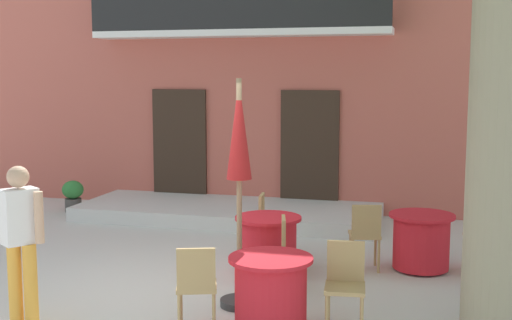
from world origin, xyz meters
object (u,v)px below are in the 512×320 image
at_px(cafe_table_front, 421,241).
at_px(cafe_chair_front_1, 365,232).
at_px(cafe_chair_near_tree_1, 269,221).
at_px(cafe_chair_front_0, 480,232).
at_px(cafe_chair_middle_1, 345,280).
at_px(cafe_chair_near_tree_0, 275,249).
at_px(pedestrian_mid_plaza, 21,238).
at_px(cafe_chair_middle_0, 196,283).
at_px(cafe_table_near_tree, 268,244).
at_px(cafe_table_middle, 271,292).
at_px(ground_planter_left, 73,194).
at_px(cafe_umbrella, 239,159).

xyz_separation_m(cafe_table_front, cafe_chair_front_1, (-0.72, -0.24, 0.14)).
xyz_separation_m(cafe_chair_near_tree_1, cafe_chair_front_0, (2.84, 0.10, 0.00)).
xyz_separation_m(cafe_chair_middle_1, cafe_chair_front_1, (-0.02, 2.15, 0.00)).
bearing_deg(cafe_chair_front_0, cafe_table_front, -169.10).
bearing_deg(cafe_chair_near_tree_0, cafe_chair_middle_1, -45.66).
distance_m(cafe_chair_near_tree_1, cafe_chair_middle_1, 2.81).
relative_size(cafe_chair_middle_1, pedestrian_mid_plaza, 0.54).
relative_size(cafe_chair_middle_0, cafe_chair_middle_1, 1.00).
height_order(cafe_table_near_tree, pedestrian_mid_plaza, pedestrian_mid_plaza).
bearing_deg(cafe_chair_near_tree_1, cafe_chair_front_0, 1.94).
bearing_deg(cafe_chair_near_tree_0, cafe_chair_front_0, 32.59).
height_order(cafe_table_front, cafe_chair_front_1, cafe_chair_front_1).
bearing_deg(cafe_table_middle, cafe_chair_front_1, 72.78).
bearing_deg(cafe_chair_front_1, cafe_table_middle, -107.22).
bearing_deg(cafe_table_middle, cafe_chair_middle_1, 11.98).
xyz_separation_m(cafe_chair_near_tree_1, cafe_table_front, (2.10, -0.05, -0.14)).
bearing_deg(cafe_table_near_tree, cafe_table_middle, -75.13).
relative_size(cafe_chair_middle_0, pedestrian_mid_plaza, 0.54).
distance_m(cafe_chair_near_tree_1, pedestrian_mid_plaza, 3.73).
relative_size(cafe_chair_front_1, ground_planter_left, 1.53).
distance_m(cafe_table_middle, cafe_chair_middle_1, 0.77).
bearing_deg(cafe_chair_front_1, cafe_table_near_tree, -159.59).
relative_size(cafe_chair_near_tree_0, cafe_chair_near_tree_1, 1.00).
relative_size(cafe_table_middle, cafe_umbrella, 0.34).
bearing_deg(cafe_chair_near_tree_0, cafe_umbrella, -114.90).
bearing_deg(cafe_table_middle, pedestrian_mid_plaza, -164.74).
xyz_separation_m(cafe_table_front, pedestrian_mid_plaza, (-3.86, -3.21, 0.56)).
bearing_deg(cafe_chair_front_0, cafe_umbrella, -141.66).
xyz_separation_m(cafe_table_near_tree, cafe_chair_near_tree_0, (0.26, -0.71, 0.14)).
distance_m(cafe_chair_middle_0, cafe_chair_middle_1, 1.50).
xyz_separation_m(cafe_table_front, ground_planter_left, (-6.47, 2.19, -0.06)).
xyz_separation_m(cafe_chair_near_tree_0, cafe_table_front, (1.67, 1.39, -0.14)).
bearing_deg(pedestrian_mid_plaza, cafe_chair_middle_0, 11.19).
relative_size(cafe_chair_front_0, pedestrian_mid_plaza, 0.54).
distance_m(cafe_chair_middle_0, cafe_chair_front_1, 2.98).
bearing_deg(cafe_table_front, cafe_chair_near_tree_0, -140.05).
bearing_deg(ground_planter_left, cafe_umbrella, -42.54).
relative_size(cafe_chair_middle_0, cafe_umbrella, 0.36).
bearing_deg(cafe_chair_front_0, cafe_chair_front_1, -165.38).
height_order(cafe_chair_near_tree_1, pedestrian_mid_plaza, pedestrian_mid_plaza).
bearing_deg(pedestrian_mid_plaza, cafe_chair_front_1, 43.36).
bearing_deg(pedestrian_mid_plaza, cafe_chair_near_tree_1, 61.56).
relative_size(cafe_chair_front_0, cafe_chair_front_1, 1.00).
xyz_separation_m(cafe_chair_near_tree_0, cafe_chair_middle_0, (-0.45, -1.47, 0.00)).
distance_m(cafe_chair_middle_1, cafe_chair_front_0, 2.91).
distance_m(cafe_chair_middle_1, ground_planter_left, 7.37).
height_order(cafe_chair_near_tree_0, cafe_umbrella, cafe_umbrella).
bearing_deg(cafe_chair_middle_1, cafe_table_near_tree, 125.87).
bearing_deg(cafe_chair_front_1, cafe_chair_middle_1, -89.41).
height_order(cafe_chair_middle_1, ground_planter_left, cafe_chair_middle_1).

